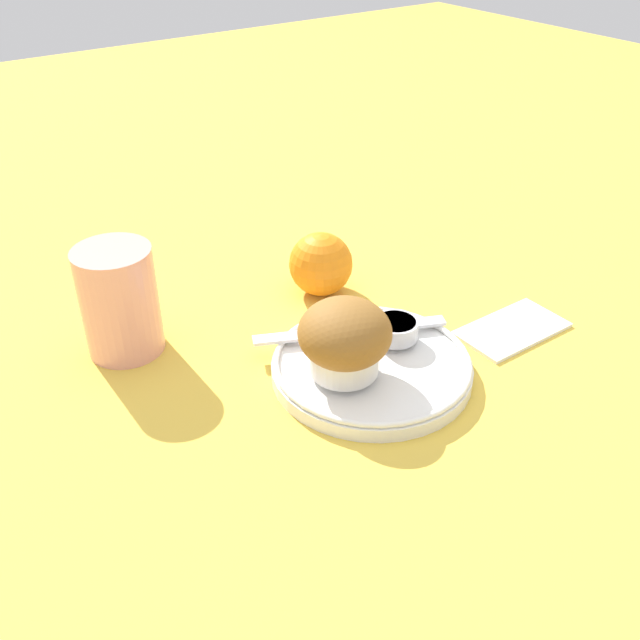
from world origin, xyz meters
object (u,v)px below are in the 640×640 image
(juice_glass, at_px, (119,301))
(muffin, at_px, (344,338))
(orange_fruit, at_px, (321,264))
(butter_knife, at_px, (350,330))

(juice_glass, bearing_deg, muffin, -51.50)
(muffin, height_order, juice_glass, juice_glass)
(muffin, relative_size, juice_glass, 0.77)
(orange_fruit, height_order, juice_glass, juice_glass)
(butter_knife, xyz_separation_m, juice_glass, (-0.19, 0.13, 0.03))
(muffin, relative_size, orange_fruit, 1.19)
(butter_knife, bearing_deg, orange_fruit, 94.06)
(butter_knife, bearing_deg, muffin, -108.86)
(muffin, bearing_deg, orange_fruit, 61.55)
(orange_fruit, xyz_separation_m, juice_glass, (-0.23, 0.02, 0.02))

